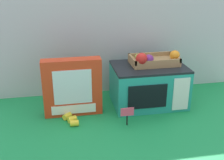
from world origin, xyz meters
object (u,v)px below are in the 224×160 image
food_groups_crate (153,60)px  price_sign (127,114)px  toy_microwave (148,85)px  loose_toy_banana (71,119)px  cookie_set_box (72,87)px

food_groups_crate → price_sign: 0.38m
toy_microwave → price_sign: toy_microwave is taller
loose_toy_banana → food_groups_crate: bearing=17.9°
cookie_set_box → loose_toy_banana: bearing=-101.4°
toy_microwave → price_sign: size_ratio=4.21×
food_groups_crate → loose_toy_banana: size_ratio=2.31×
price_sign → loose_toy_banana: (-0.29, 0.08, -0.05)m
toy_microwave → price_sign: bearing=-128.7°
cookie_set_box → price_sign: 0.33m
toy_microwave → cookie_set_box: size_ratio=1.31×
food_groups_crate → cookie_set_box: 0.49m
toy_microwave → price_sign: 0.30m
food_groups_crate → loose_toy_banana: (-0.49, -0.16, -0.25)m
toy_microwave → loose_toy_banana: (-0.47, -0.15, -0.10)m
food_groups_crate → cookie_set_box: food_groups_crate is taller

